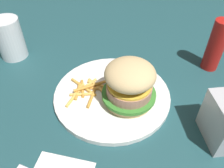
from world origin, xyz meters
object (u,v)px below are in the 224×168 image
plate (112,95)px  ketchup_bottle (216,46)px  sandwich (129,84)px  fries_pile (87,89)px  drink_glass (10,40)px

plate → ketchup_bottle: bearing=-57.3°
sandwich → fries_pile: size_ratio=1.14×
fries_pile → ketchup_bottle: size_ratio=0.76×
fries_pile → drink_glass: (0.12, 0.25, 0.04)m
plate → sandwich: sandwich is taller
fries_pile → ketchup_bottle: ketchup_bottle is taller
ketchup_bottle → plate: bearing=122.7°
sandwich → fries_pile: bearing=82.0°
sandwich → drink_glass: 0.38m
plate → drink_glass: 0.34m
sandwich → drink_glass: size_ratio=1.06×
sandwich → drink_glass: (0.14, 0.35, -0.01)m
drink_glass → ketchup_bottle: size_ratio=0.82×
plate → fries_pile: size_ratio=2.58×
plate → sandwich: 0.07m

